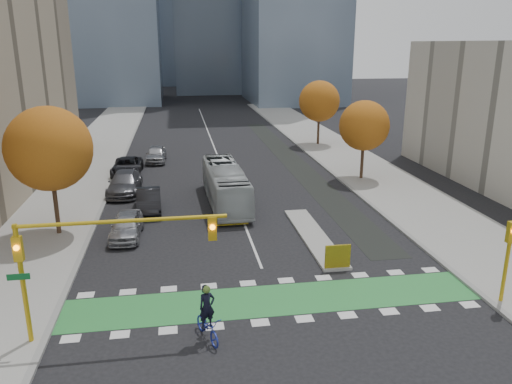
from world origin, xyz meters
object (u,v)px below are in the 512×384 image
object	(u,v)px
hazard_board	(338,256)
tree_east_far	(319,101)
tree_east_near	(364,126)
parked_car_c	(125,183)
bus	(225,185)
parked_car_e	(156,154)
parked_car_b	(149,201)
tree_west	(49,149)
parked_car_d	(127,167)
traffic_signal_west	(87,249)
parked_car_a	(126,226)
cyclist	(207,321)
traffic_signal_east	(509,250)

from	to	relation	value
hazard_board	tree_east_far	world-z (taller)	tree_east_far
tree_east_near	parked_car_c	world-z (taller)	tree_east_near
bus	parked_car_e	world-z (taller)	bus
parked_car_b	parked_car_c	distance (m)	5.45
tree_west	parked_car_c	xyz separation A→B (m)	(3.34, 8.89, -4.76)
tree_east_far	parked_car_c	xyz separation A→B (m)	(-21.16, -17.11, -4.38)
tree_west	parked_car_e	size ratio (longest dim) A/B	1.70
parked_car_d	parked_car_e	xyz separation A→B (m)	(2.50, 5.01, 0.04)
tree_west	traffic_signal_west	size ratio (longest dim) A/B	0.96
parked_car_a	parked_car_b	world-z (taller)	parked_car_b
tree_east_near	parked_car_e	world-z (taller)	tree_east_near
parked_car_a	tree_east_far	bearing A→B (deg)	56.04
tree_west	parked_car_b	xyz separation A→B (m)	(5.50, 3.89, -4.81)
tree_east_far	bus	world-z (taller)	tree_east_far
bus	parked_car_e	distance (m)	16.26
cyclist	parked_car_a	distance (m)	12.92
traffic_signal_west	traffic_signal_east	xyz separation A→B (m)	(18.43, 0.00, -1.30)
tree_east_near	cyclist	distance (m)	28.19
hazard_board	tree_east_near	size ratio (longest dim) A/B	0.20
parked_car_d	parked_car_b	bearing A→B (deg)	-75.82
traffic_signal_west	traffic_signal_east	bearing A→B (deg)	0.01
tree_east_far	bus	xyz separation A→B (m)	(-13.30, -21.21, -3.75)
parked_car_d	hazard_board	bearing A→B (deg)	-58.81
bus	parked_car_d	xyz separation A→B (m)	(-8.20, 10.20, -0.71)
bus	parked_car_d	world-z (taller)	bus
cyclist	parked_car_a	xyz separation A→B (m)	(-4.32, 12.18, -0.03)
tree_east_near	bus	world-z (taller)	tree_east_near
traffic_signal_east	parked_car_b	xyz separation A→B (m)	(-17.00, 16.40, -1.93)
traffic_signal_west	parked_car_d	world-z (taller)	traffic_signal_west
traffic_signal_east	parked_car_e	world-z (taller)	traffic_signal_east
bus	traffic_signal_east	bearing A→B (deg)	-58.88
tree_east_far	parked_car_a	distance (m)	34.08
cyclist	parked_car_e	size ratio (longest dim) A/B	0.50
traffic_signal_west	bus	bearing A→B (deg)	67.60
parked_car_b	traffic_signal_east	bearing A→B (deg)	-46.82
tree_east_far	parked_car_d	world-z (taller)	tree_east_far
tree_west	tree_east_far	world-z (taller)	tree_west
parked_car_a	traffic_signal_west	bearing A→B (deg)	-88.63
tree_west	parked_car_a	world-z (taller)	tree_west
bus	parked_car_d	distance (m)	13.11
hazard_board	traffic_signal_west	size ratio (longest dim) A/B	0.16
tree_east_near	parked_car_b	world-z (taller)	tree_east_near
cyclist	parked_car_c	world-z (taller)	cyclist
parked_car_b	tree_east_near	bearing A→B (deg)	15.43
cyclist	bus	distance (m)	18.27
tree_east_far	parked_car_b	bearing A→B (deg)	-130.67
tree_east_far	parked_car_e	size ratio (longest dim) A/B	1.58
tree_east_near	parked_car_b	distance (m)	19.90
hazard_board	parked_car_c	world-z (taller)	parked_car_c
hazard_board	tree_east_near	world-z (taller)	tree_east_near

